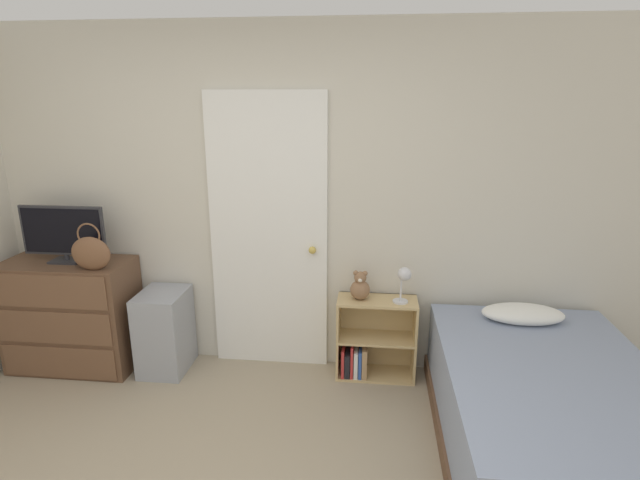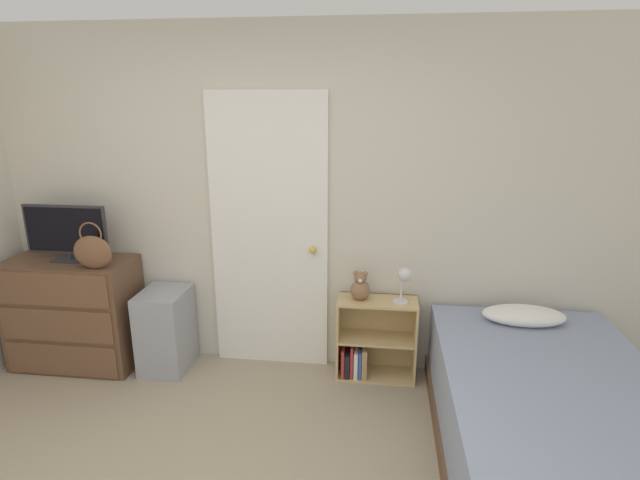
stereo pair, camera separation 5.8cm
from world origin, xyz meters
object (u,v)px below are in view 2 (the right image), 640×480
object	(u,v)px
dresser	(75,313)
tv	(66,232)
desk_lamp	(404,279)
storage_bin	(166,330)
bookshelf	(370,344)
teddy_bear	(360,287)
bed	(547,415)
handbag	(93,251)

from	to	relation	value
dresser	tv	bearing A→B (deg)	34.08
tv	desk_lamp	distance (m)	2.50
storage_bin	bookshelf	size ratio (longest dim) A/B	1.03
desk_lamp	bookshelf	bearing A→B (deg)	168.15
dresser	desk_lamp	world-z (taller)	desk_lamp
storage_bin	teddy_bear	world-z (taller)	teddy_bear
tv	bed	size ratio (longest dim) A/B	0.35
dresser	storage_bin	size ratio (longest dim) A/B	1.50
storage_bin	desk_lamp	world-z (taller)	desk_lamp
tv	teddy_bear	xyz separation A→B (m)	(2.18, 0.09, -0.37)
bookshelf	bed	bearing A→B (deg)	-37.07
dresser	bed	bearing A→B (deg)	-11.47
desk_lamp	dresser	bearing A→B (deg)	-178.62
teddy_bear	handbag	bearing A→B (deg)	-172.69
dresser	storage_bin	distance (m)	0.73
bookshelf	desk_lamp	size ratio (longest dim) A/B	2.28
tv	dresser	bearing A→B (deg)	-145.92
storage_bin	teddy_bear	bearing A→B (deg)	2.99
storage_bin	teddy_bear	distance (m)	1.53
tv	handbag	xyz separation A→B (m)	(0.29, -0.16, -0.09)
bed	bookshelf	bearing A→B (deg)	142.93
dresser	handbag	xyz separation A→B (m)	(0.31, -0.14, 0.56)
dresser	teddy_bear	distance (m)	2.22
dresser	bookshelf	bearing A→B (deg)	2.68
handbag	desk_lamp	size ratio (longest dim) A/B	1.27
dresser	bookshelf	xyz separation A→B (m)	(2.28, 0.11, -0.17)
tv	handbag	world-z (taller)	tv
tv	bookshelf	world-z (taller)	tv
bookshelf	teddy_bear	bearing A→B (deg)	-174.46
tv	bed	bearing A→B (deg)	-11.73
desk_lamp	tv	bearing A→B (deg)	-178.89
bookshelf	bed	xyz separation A→B (m)	(1.03, -0.78, 0.03)
dresser	tv	distance (m)	0.65
desk_lamp	bed	world-z (taller)	desk_lamp
tv	bookshelf	bearing A→B (deg)	2.39
bookshelf	desk_lamp	distance (m)	0.59
dresser	handbag	size ratio (longest dim) A/B	2.76
teddy_bear	tv	bearing A→B (deg)	-177.73
handbag	bookshelf	distance (m)	2.12
bookshelf	bed	distance (m)	1.29
dresser	bed	xyz separation A→B (m)	(3.32, -0.67, -0.15)
tv	storage_bin	xyz separation A→B (m)	(0.70, 0.01, -0.76)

